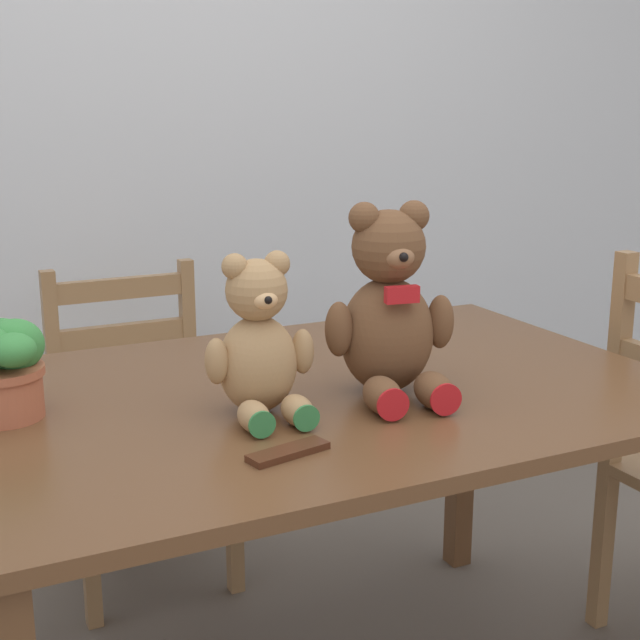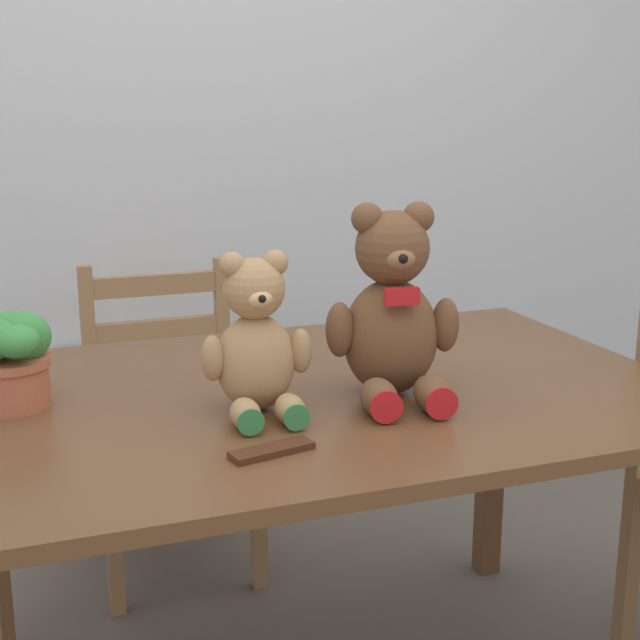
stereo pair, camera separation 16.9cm
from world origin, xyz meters
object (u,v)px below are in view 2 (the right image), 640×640
teddy_bear_right (393,315)px  potted_plant (6,354)px  chocolate_bar (272,450)px  wooden_chair_behind (169,421)px  teddy_bear_left (256,344)px

teddy_bear_right → potted_plant: teddy_bear_right is taller
teddy_bear_right → potted_plant: 0.74m
potted_plant → chocolate_bar: (0.40, -0.39, -0.10)m
wooden_chair_behind → potted_plant: size_ratio=4.83×
teddy_bear_right → wooden_chair_behind: bearing=-62.8°
teddy_bear_left → potted_plant: (-0.44, 0.18, -0.02)m
chocolate_bar → teddy_bear_left: bearing=80.2°
wooden_chair_behind → teddy_bear_right: bearing=107.4°
wooden_chair_behind → chocolate_bar: wooden_chair_behind is taller
wooden_chair_behind → potted_plant: (-0.43, -0.73, 0.44)m
wooden_chair_behind → chocolate_bar: (-0.02, -1.12, 0.34)m
teddy_bear_left → chocolate_bar: teddy_bear_left is taller
wooden_chair_behind → potted_plant: bearing=59.6°
teddy_bear_right → potted_plant: size_ratio=2.07×
teddy_bear_right → chocolate_bar: size_ratio=2.63×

